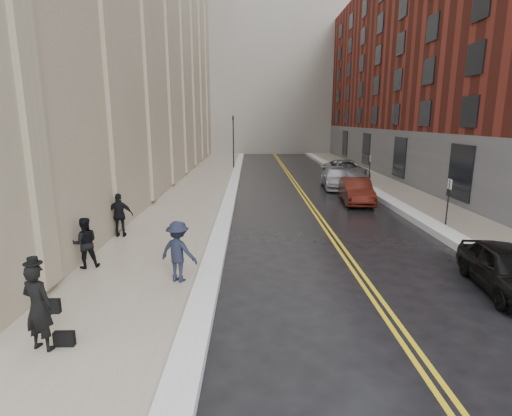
{
  "coord_description": "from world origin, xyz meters",
  "views": [
    {
      "loc": [
        -0.93,
        -9.36,
        4.78
      ],
      "look_at": [
        -0.74,
        5.02,
        1.6
      ],
      "focal_mm": 28.0,
      "sensor_mm": 36.0,
      "label": 1
    }
  ],
  "objects_px": {
    "car_maroon": "(356,191)",
    "pedestrian_a": "(85,243)",
    "pedestrian_main": "(38,307)",
    "pedestrian_c": "(120,215)",
    "car_black": "(507,269)",
    "pedestrian_b": "(178,251)",
    "car_silver_near": "(336,178)",
    "car_silver_far": "(346,170)"
  },
  "relations": [
    {
      "from": "car_maroon",
      "to": "pedestrian_a",
      "type": "distance_m",
      "value": 15.67
    },
    {
      "from": "pedestrian_a",
      "to": "pedestrian_main",
      "type": "bearing_deg",
      "value": 77.81
    },
    {
      "from": "car_maroon",
      "to": "pedestrian_main",
      "type": "bearing_deg",
      "value": -119.4
    },
    {
      "from": "pedestrian_a",
      "to": "pedestrian_c",
      "type": "xyz_separation_m",
      "value": [
        0.0,
        3.48,
        0.07
      ]
    },
    {
      "from": "car_black",
      "to": "pedestrian_b",
      "type": "xyz_separation_m",
      "value": [
        -9.34,
        0.54,
        0.38
      ]
    },
    {
      "from": "pedestrian_main",
      "to": "pedestrian_a",
      "type": "height_order",
      "value": "pedestrian_main"
    },
    {
      "from": "car_silver_near",
      "to": "car_silver_far",
      "type": "height_order",
      "value": "car_silver_far"
    },
    {
      "from": "car_silver_near",
      "to": "pedestrian_b",
      "type": "distance_m",
      "value": 19.07
    },
    {
      "from": "car_black",
      "to": "car_silver_near",
      "type": "height_order",
      "value": "car_silver_near"
    },
    {
      "from": "car_silver_near",
      "to": "pedestrian_b",
      "type": "xyz_separation_m",
      "value": [
        -8.24,
        -17.2,
        0.36
      ]
    },
    {
      "from": "car_maroon",
      "to": "pedestrian_main",
      "type": "xyz_separation_m",
      "value": [
        -10.48,
        -15.39,
        0.36
      ]
    },
    {
      "from": "car_silver_far",
      "to": "pedestrian_b",
      "type": "bearing_deg",
      "value": -117.45
    },
    {
      "from": "car_silver_near",
      "to": "car_maroon",
      "type": "bearing_deg",
      "value": -86.66
    },
    {
      "from": "car_silver_near",
      "to": "pedestrian_a",
      "type": "relative_size",
      "value": 2.89
    },
    {
      "from": "car_silver_far",
      "to": "pedestrian_b",
      "type": "relative_size",
      "value": 3.22
    },
    {
      "from": "car_black",
      "to": "pedestrian_a",
      "type": "bearing_deg",
      "value": 179.31
    },
    {
      "from": "car_maroon",
      "to": "pedestrian_b",
      "type": "xyz_separation_m",
      "value": [
        -8.28,
        -11.83,
        0.33
      ]
    },
    {
      "from": "pedestrian_main",
      "to": "pedestrian_b",
      "type": "relative_size",
      "value": 1.03
    },
    {
      "from": "car_black",
      "to": "pedestrian_a",
      "type": "height_order",
      "value": "pedestrian_a"
    },
    {
      "from": "pedestrian_main",
      "to": "pedestrian_b",
      "type": "distance_m",
      "value": 4.18
    },
    {
      "from": "car_black",
      "to": "car_silver_far",
      "type": "bearing_deg",
      "value": 95.69
    },
    {
      "from": "car_black",
      "to": "pedestrian_c",
      "type": "bearing_deg",
      "value": 164.52
    },
    {
      "from": "car_silver_far",
      "to": "pedestrian_c",
      "type": "relative_size",
      "value": 3.27
    },
    {
      "from": "car_black",
      "to": "pedestrian_b",
      "type": "relative_size",
      "value": 2.18
    },
    {
      "from": "pedestrian_a",
      "to": "pedestrian_b",
      "type": "relative_size",
      "value": 0.91
    },
    {
      "from": "pedestrian_a",
      "to": "car_black",
      "type": "bearing_deg",
      "value": 148.58
    },
    {
      "from": "car_black",
      "to": "pedestrian_main",
      "type": "relative_size",
      "value": 2.11
    },
    {
      "from": "car_black",
      "to": "pedestrian_a",
      "type": "xyz_separation_m",
      "value": [
        -12.5,
        1.67,
        0.3
      ]
    },
    {
      "from": "car_maroon",
      "to": "car_silver_near",
      "type": "relative_size",
      "value": 0.93
    },
    {
      "from": "car_maroon",
      "to": "pedestrian_a",
      "type": "relative_size",
      "value": 2.68
    },
    {
      "from": "pedestrian_b",
      "to": "car_silver_far",
      "type": "bearing_deg",
      "value": -92.27
    },
    {
      "from": "car_silver_far",
      "to": "pedestrian_c",
      "type": "bearing_deg",
      "value": -130.84
    },
    {
      "from": "car_silver_far",
      "to": "pedestrian_a",
      "type": "distance_m",
      "value": 23.67
    },
    {
      "from": "car_silver_near",
      "to": "pedestrian_c",
      "type": "distance_m",
      "value": 16.98
    },
    {
      "from": "car_maroon",
      "to": "car_silver_far",
      "type": "distance_m",
      "value": 9.23
    },
    {
      "from": "pedestrian_b",
      "to": "pedestrian_c",
      "type": "height_order",
      "value": "pedestrian_b"
    },
    {
      "from": "car_silver_far",
      "to": "pedestrian_c",
      "type": "xyz_separation_m",
      "value": [
        -12.97,
        -16.32,
        0.23
      ]
    },
    {
      "from": "pedestrian_main",
      "to": "pedestrian_c",
      "type": "bearing_deg",
      "value": -66.45
    },
    {
      "from": "car_silver_near",
      "to": "car_silver_far",
      "type": "bearing_deg",
      "value": 70.1
    },
    {
      "from": "car_black",
      "to": "pedestrian_main",
      "type": "bearing_deg",
      "value": -158.43
    },
    {
      "from": "car_black",
      "to": "car_maroon",
      "type": "distance_m",
      "value": 12.42
    },
    {
      "from": "car_silver_near",
      "to": "pedestrian_main",
      "type": "distance_m",
      "value": 23.23
    }
  ]
}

